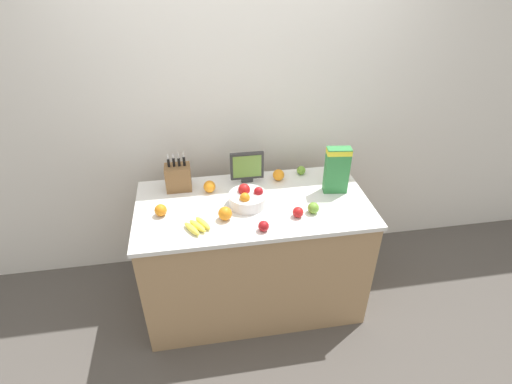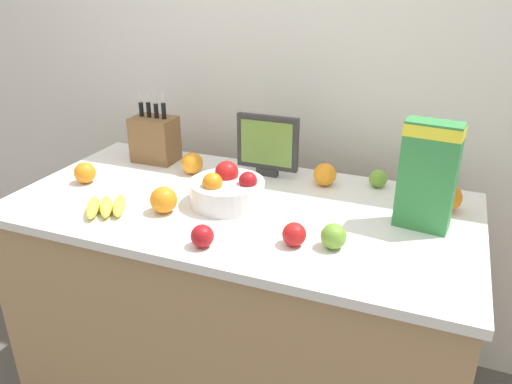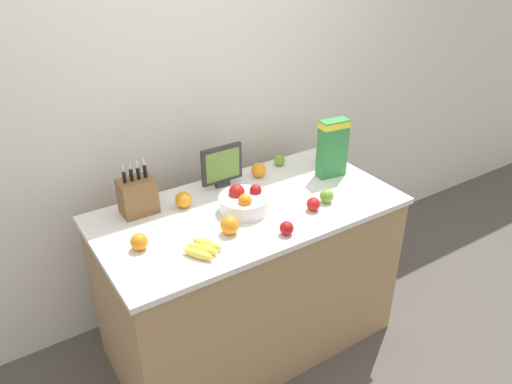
% 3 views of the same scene
% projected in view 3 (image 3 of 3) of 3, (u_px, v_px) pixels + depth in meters
% --- Properties ---
extents(ground_plane, '(14.00, 14.00, 0.00)m').
position_uv_depth(ground_plane, '(250.00, 338.00, 3.00)').
color(ground_plane, '#514C47').
extents(wall_back, '(9.00, 0.06, 2.60)m').
position_uv_depth(wall_back, '(191.00, 102.00, 2.82)').
color(wall_back, silver).
rests_on(wall_back, ground_plane).
extents(counter, '(1.57, 0.80, 0.91)m').
position_uv_depth(counter, '(249.00, 277.00, 2.78)').
color(counter, tan).
rests_on(counter, ground_plane).
extents(knife_block, '(0.18, 0.13, 0.29)m').
position_uv_depth(knife_block, '(138.00, 196.00, 2.47)').
color(knife_block, brown).
rests_on(knife_block, counter).
extents(small_monitor, '(0.24, 0.03, 0.24)m').
position_uv_depth(small_monitor, '(222.00, 165.00, 2.69)').
color(small_monitor, '#2D2D2D').
rests_on(small_monitor, counter).
extents(cereal_box, '(0.17, 0.10, 0.33)m').
position_uv_depth(cereal_box, '(333.00, 146.00, 2.79)').
color(cereal_box, '#338442').
rests_on(cereal_box, counter).
extents(fruit_bowl, '(0.25, 0.25, 0.14)m').
position_uv_depth(fruit_bowl, '(244.00, 202.00, 2.50)').
color(fruit_bowl, silver).
rests_on(fruit_bowl, counter).
extents(banana_bunch, '(0.18, 0.20, 0.04)m').
position_uv_depth(banana_bunch, '(203.00, 249.00, 2.20)').
color(banana_bunch, yellow).
rests_on(banana_bunch, counter).
extents(apple_front, '(0.07, 0.07, 0.07)m').
position_uv_depth(apple_front, '(287.00, 228.00, 2.32)').
color(apple_front, '#A31419').
rests_on(apple_front, counter).
extents(apple_leftmost, '(0.07, 0.07, 0.07)m').
position_uv_depth(apple_leftmost, '(327.00, 196.00, 2.58)').
color(apple_leftmost, '#6B9E33').
rests_on(apple_leftmost, counter).
extents(apple_rightmost, '(0.07, 0.07, 0.07)m').
position_uv_depth(apple_rightmost, '(313.00, 204.00, 2.51)').
color(apple_rightmost, red).
rests_on(apple_rightmost, counter).
extents(apple_by_knife_block, '(0.07, 0.07, 0.07)m').
position_uv_depth(apple_by_knife_block, '(279.00, 160.00, 2.97)').
color(apple_by_knife_block, '#6B9E33').
rests_on(apple_by_knife_block, counter).
extents(orange_front_center, '(0.09, 0.09, 0.09)m').
position_uv_depth(orange_front_center, '(230.00, 225.00, 2.33)').
color(orange_front_center, orange).
rests_on(orange_front_center, counter).
extents(orange_mid_left, '(0.08, 0.08, 0.08)m').
position_uv_depth(orange_mid_left, '(183.00, 200.00, 2.54)').
color(orange_mid_left, orange).
rests_on(orange_mid_left, counter).
extents(orange_mid_right, '(0.08, 0.08, 0.08)m').
position_uv_depth(orange_mid_right, '(259.00, 170.00, 2.84)').
color(orange_mid_right, orange).
rests_on(orange_mid_right, counter).
extents(orange_by_cereal, '(0.09, 0.09, 0.09)m').
position_uv_depth(orange_by_cereal, '(323.00, 156.00, 3.00)').
color(orange_by_cereal, orange).
rests_on(orange_by_cereal, counter).
extents(orange_front_left, '(0.08, 0.08, 0.08)m').
position_uv_depth(orange_front_left, '(139.00, 242.00, 2.22)').
color(orange_front_left, orange).
rests_on(orange_front_left, counter).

